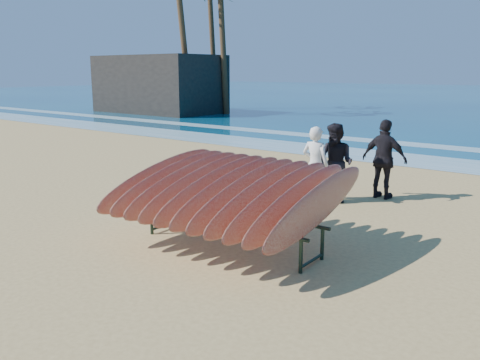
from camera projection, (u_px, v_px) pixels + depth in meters
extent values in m
plane|color=tan|center=(210.00, 245.00, 8.32)|extent=(120.00, 120.00, 0.00)
plane|color=white|center=(421.00, 161.00, 15.99)|extent=(160.00, 160.00, 0.00)
plane|color=white|center=(454.00, 148.00, 18.67)|extent=(160.00, 160.00, 0.00)
cylinder|color=black|center=(152.00, 220.00, 8.81)|extent=(0.06, 0.06, 0.50)
cylinder|color=black|center=(301.00, 256.00, 7.10)|extent=(0.06, 0.06, 0.50)
cylinder|color=black|center=(177.00, 212.00, 9.32)|extent=(0.06, 0.06, 0.50)
cylinder|color=black|center=(322.00, 244.00, 7.62)|extent=(0.06, 0.06, 0.50)
cylinder|color=black|center=(218.00, 221.00, 7.90)|extent=(3.20, 0.18, 0.06)
cylinder|color=black|center=(242.00, 212.00, 8.42)|extent=(3.20, 0.18, 0.06)
cylinder|color=black|center=(165.00, 225.00, 9.10)|extent=(0.07, 0.65, 0.04)
cylinder|color=black|center=(312.00, 261.00, 7.40)|extent=(0.07, 0.65, 0.04)
ellipsoid|color=maroon|center=(161.00, 179.00, 8.96)|extent=(0.19, 2.95, 1.13)
ellipsoid|color=maroon|center=(174.00, 181.00, 8.79)|extent=(0.19, 2.95, 1.13)
ellipsoid|color=maroon|center=(187.00, 183.00, 8.61)|extent=(0.19, 2.95, 1.13)
ellipsoid|color=maroon|center=(201.00, 185.00, 8.43)|extent=(0.19, 2.95, 1.13)
ellipsoid|color=maroon|center=(215.00, 188.00, 8.25)|extent=(0.19, 2.95, 1.13)
ellipsoid|color=maroon|center=(231.00, 190.00, 8.07)|extent=(0.19, 2.95, 1.13)
ellipsoid|color=maroon|center=(246.00, 193.00, 7.89)|extent=(0.19, 2.95, 1.13)
ellipsoid|color=maroon|center=(263.00, 196.00, 7.71)|extent=(0.19, 2.95, 1.13)
ellipsoid|color=maroon|center=(280.00, 199.00, 7.53)|extent=(0.19, 2.95, 1.13)
ellipsoid|color=maroon|center=(299.00, 202.00, 7.35)|extent=(0.19, 2.95, 1.13)
ellipsoid|color=maroon|center=(318.00, 205.00, 7.18)|extent=(0.19, 2.95, 1.13)
imported|color=white|center=(315.00, 165.00, 10.83)|extent=(0.62, 0.42, 1.65)
imported|color=black|center=(336.00, 163.00, 10.89)|extent=(0.87, 0.71, 1.70)
imported|color=black|center=(384.00, 159.00, 11.18)|extent=(1.05, 0.47, 1.76)
cube|color=#2D2823|center=(159.00, 84.00, 34.43)|extent=(8.53, 4.74, 3.79)
cylinder|color=brown|center=(184.00, 42.00, 31.04)|extent=(0.36, 1.42, 9.02)
cylinder|color=brown|center=(223.00, 49.00, 32.40)|extent=(0.36, 0.96, 8.32)
cylinder|color=brown|center=(212.00, 42.00, 36.79)|extent=(0.36, 1.04, 9.63)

